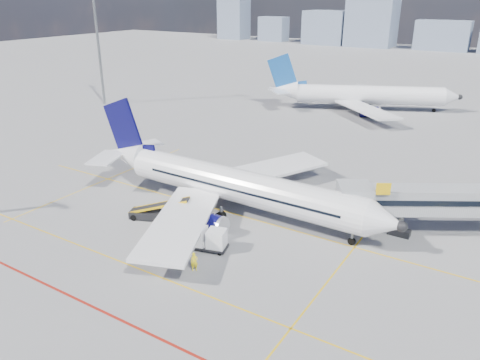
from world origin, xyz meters
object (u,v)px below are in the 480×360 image
Objects in this scene: belt_loader at (153,213)px; ramp_worker at (194,262)px; second_aircraft at (361,95)px; cargo_dolly at (207,238)px; main_aircraft at (228,184)px; baggage_tug at (199,238)px.

belt_loader is 3.77× the size of ramp_worker.
ramp_worker is (7.80, -67.79, -2.32)m from second_aircraft.
cargo_dolly is (6.55, -64.15, -2.03)m from second_aircraft.
second_aircraft is (-3.49, 55.70, -0.00)m from main_aircraft.
baggage_tug is (1.99, -8.24, -2.44)m from main_aircraft.
main_aircraft is 1.03× the size of second_aircraft.
cargo_dolly reaches higher than ramp_worker.
main_aircraft reaches higher than baggage_tug.
second_aircraft reaches higher than cargo_dolly.
main_aircraft is 13.04m from ramp_worker.
baggage_tug is 0.37× the size of belt_loader.
ramp_worker is (4.31, -12.09, -2.32)m from main_aircraft.
cargo_dolly is at bearing -35.46° from belt_loader.
baggage_tug is at bearing 153.41° from cargo_dolly.
second_aircraft is 8.81× the size of cargo_dolly.
second_aircraft reaches higher than baggage_tug.
second_aircraft is at bearing 66.42° from belt_loader.
main_aircraft is 15.36× the size of baggage_tug.
belt_loader is (-7.76, 1.99, -0.06)m from baggage_tug.
ramp_worker is at bearing -51.55° from belt_loader.
cargo_dolly is at bearing 62.65° from ramp_worker.
belt_loader is (-2.28, -61.95, -2.51)m from second_aircraft.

